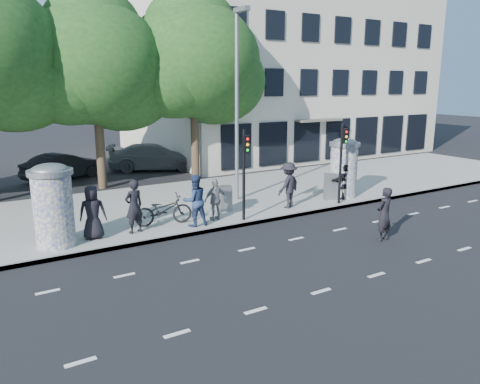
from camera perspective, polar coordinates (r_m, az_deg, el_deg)
ground at (r=15.16m, az=10.15°, el=-7.12°), size 120.00×120.00×0.00m
sidewalk at (r=21.07m, az=-3.37°, el=-0.91°), size 40.00×8.00×0.15m
curb at (r=17.79m, az=2.61°, el=-3.58°), size 40.00×0.10×0.16m
lane_dash_near at (r=13.71m, az=16.29°, el=-9.69°), size 32.00×0.12×0.01m
lane_dash_far at (r=16.16m, az=6.87°, el=-5.69°), size 32.00×0.12×0.01m
ad_column_left at (r=15.70m, az=-21.85°, el=-1.30°), size 1.36×1.36×2.65m
ad_column_right at (r=21.53m, az=12.52°, el=3.08°), size 1.36×1.36×2.65m
traffic_pole_near at (r=17.18m, az=0.57°, el=3.22°), size 0.22×0.31×3.40m
traffic_pole_far at (r=20.09m, az=12.32°, el=4.38°), size 0.22×0.31×3.40m
street_lamp at (r=20.07m, az=-0.31°, el=12.03°), size 0.25×0.93×8.00m
tree_near_left at (r=24.06m, az=-17.31°, el=14.68°), size 6.80×6.80×8.97m
tree_center at (r=25.42m, az=-5.73°, el=15.65°), size 7.00×7.00×9.30m
building at (r=37.39m, az=4.04°, el=14.40°), size 20.30×15.85×12.00m
ped_a at (r=16.13m, az=-17.53°, el=-2.36°), size 1.03×0.85×1.80m
ped_b at (r=16.38m, az=-12.80°, el=-1.73°), size 0.77×0.60×1.86m
ped_c at (r=16.81m, az=-5.53°, el=-1.04°), size 0.95×0.76×1.88m
ped_d at (r=19.30m, az=5.92°, el=0.85°), size 1.39×1.06×1.90m
ped_e at (r=17.54m, az=-3.00°, el=-0.91°), size 0.92×0.53×1.57m
ped_f at (r=21.23m, az=12.56°, el=1.43°), size 1.66×1.07×1.68m
man_road at (r=16.37m, az=17.16°, el=-2.60°), size 0.73×0.54×1.83m
bicycle at (r=17.18m, az=-9.34°, el=-2.18°), size 1.06×2.20×1.11m
cabinet_left at (r=18.78m, az=-1.82°, el=-0.79°), size 0.55×0.44×1.03m
cabinet_right at (r=20.99m, az=11.05°, el=0.66°), size 0.68×0.60×1.17m
car_mid at (r=27.43m, az=-20.71°, el=2.95°), size 3.04×4.65×1.45m
car_right at (r=28.99m, az=-10.45°, el=4.23°), size 4.13×5.86×1.58m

